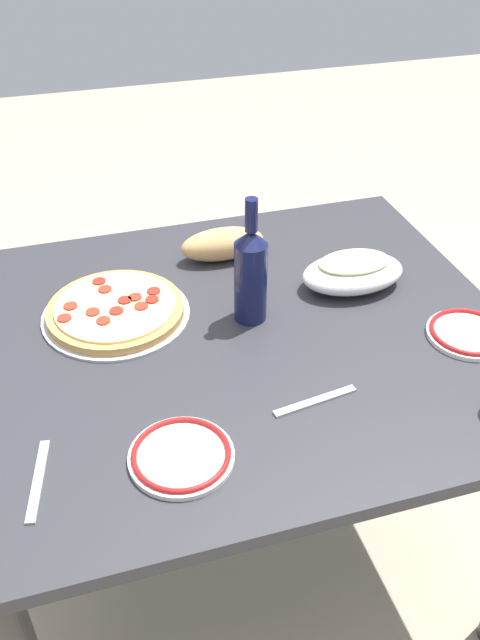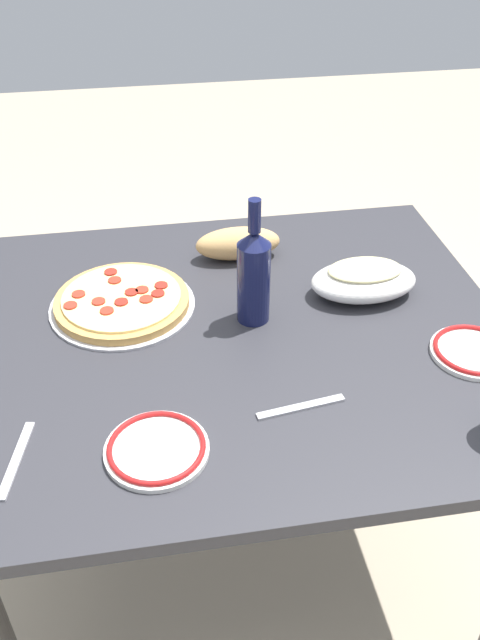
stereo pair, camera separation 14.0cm
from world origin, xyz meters
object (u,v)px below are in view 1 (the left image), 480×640
object	(u,v)px
pepperoni_pizza	(116,310)
bread_loaf	(223,244)
wine_bottle	(251,273)
side_plate_far	(468,333)
baked_pasta_dish	(353,271)
dining_table	(240,374)
side_plate_near	(181,455)

from	to	relation	value
pepperoni_pizza	bread_loaf	bearing A→B (deg)	30.02
wine_bottle	side_plate_far	world-z (taller)	wine_bottle
pepperoni_pizza	wine_bottle	bearing A→B (deg)	-17.52
wine_bottle	bread_loaf	bearing A→B (deg)	88.15
baked_pasta_dish	side_plate_far	world-z (taller)	baked_pasta_dish
side_plate_far	dining_table	bearing A→B (deg)	161.40
baked_pasta_dish	side_plate_far	size ratio (longest dim) A/B	1.41
dining_table	wine_bottle	bearing A→B (deg)	50.13
dining_table	baked_pasta_dish	bearing A→B (deg)	17.23
dining_table	bread_loaf	world-z (taller)	bread_loaf
dining_table	side_plate_near	bearing A→B (deg)	-122.26
dining_table	side_plate_far	world-z (taller)	side_plate_far
dining_table	pepperoni_pizza	distance (m)	0.31
pepperoni_pizza	wine_bottle	world-z (taller)	wine_bottle
side_plate_far	wine_bottle	bearing A→B (deg)	154.89
dining_table	bread_loaf	bearing A→B (deg)	81.55
dining_table	baked_pasta_dish	xyz separation A→B (m)	(0.30, 0.09, 0.16)
baked_pasta_dish	side_plate_near	distance (m)	0.64
wine_bottle	baked_pasta_dish	bearing A→B (deg)	10.67
dining_table	bread_loaf	xyz separation A→B (m)	(0.04, 0.30, 0.16)
wine_bottle	side_plate_far	bearing A→B (deg)	-25.11
pepperoni_pizza	wine_bottle	distance (m)	0.31
baked_pasta_dish	wine_bottle	xyz separation A→B (m)	(-0.26, -0.05, 0.07)
dining_table	wine_bottle	xyz separation A→B (m)	(0.04, 0.04, 0.23)
baked_pasta_dish	pepperoni_pizza	bearing A→B (deg)	175.90
wine_bottle	side_plate_far	xyz separation A→B (m)	(0.41, -0.19, -0.10)
side_plate_near	pepperoni_pizza	bearing A→B (deg)	96.10
pepperoni_pizza	side_plate_near	bearing A→B (deg)	-83.90
baked_pasta_dish	side_plate_far	bearing A→B (deg)	-57.66
dining_table	side_plate_far	size ratio (longest dim) A/B	6.71
dining_table	pepperoni_pizza	world-z (taller)	pepperoni_pizza
wine_bottle	side_plate_near	size ratio (longest dim) A/B	1.57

